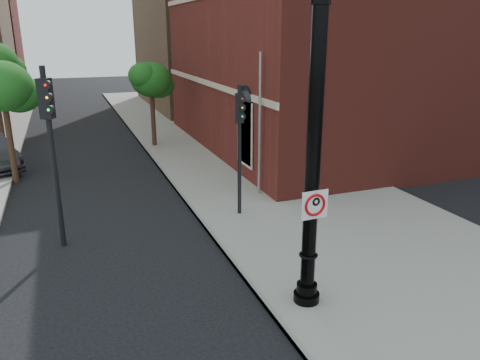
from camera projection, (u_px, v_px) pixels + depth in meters
name	position (u px, v px, depth m)	size (l,w,h in m)	color
ground	(179.00, 333.00, 9.55)	(120.00, 120.00, 0.00)	black
sidewalk_right	(259.00, 171.00, 20.47)	(8.00, 60.00, 0.12)	gray
curb_edge	(170.00, 180.00, 19.13)	(0.10, 60.00, 0.14)	gray
brick_wall_building	(400.00, 25.00, 25.53)	(22.30, 16.30, 12.50)	maroon
bg_building_tan_b	(277.00, 18.00, 39.57)	(22.00, 14.00, 14.00)	#89664A
lamppost	(313.00, 170.00, 9.57)	(0.58, 0.58, 6.89)	black
no_parking_sign	(315.00, 205.00, 9.62)	(0.62, 0.09, 0.62)	white
traffic_signal_left	(50.00, 129.00, 12.44)	(0.41, 0.45, 5.05)	black
traffic_signal_right	(240.00, 130.00, 14.71)	(0.34, 0.38, 4.34)	black
utility_pole	(260.00, 127.00, 16.76)	(0.10, 0.10, 5.23)	#999999
street_tree_a	(3.00, 88.00, 18.01)	(2.70, 2.44, 4.86)	black
street_tree_c	(151.00, 81.00, 23.99)	(2.46, 2.23, 4.44)	black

